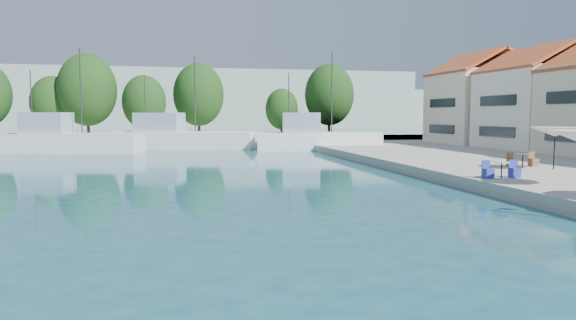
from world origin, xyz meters
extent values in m
cube|color=#9B958C|center=(-8.00, 67.00, 0.30)|extent=(90.00, 16.00, 0.60)
cube|color=#9CAB9F|center=(-30.00, 160.00, 8.00)|extent=(180.00, 40.00, 16.00)
cube|color=#9CAB9F|center=(40.00, 180.00, 6.00)|extent=(140.00, 40.00, 12.00)
cube|color=white|center=(24.00, 42.00, 4.10)|extent=(8.00, 8.50, 7.00)
pyramid|color=#B34F27|center=(24.00, 42.00, 9.40)|extent=(8.40, 8.80, 1.80)
cube|color=beige|center=(24.00, 51.00, 4.35)|extent=(8.60, 8.50, 7.50)
pyramid|color=#B34F27|center=(24.00, 51.00, 9.90)|extent=(9.00, 8.80, 1.80)
cube|color=silver|center=(-17.39, 53.74, 0.70)|extent=(14.15, 6.98, 2.20)
cube|color=#8A99AB|center=(-19.38, 54.27, 2.80)|extent=(4.68, 3.71, 2.00)
cylinder|color=#2D2D2D|center=(-16.07, 53.39, 5.80)|extent=(0.12, 0.12, 8.00)
cylinder|color=#2D2D2D|center=(-20.70, 54.63, 4.80)|extent=(0.10, 0.10, 6.00)
cube|color=white|center=(-6.91, 57.83, 0.70)|extent=(16.21, 8.93, 2.20)
cube|color=#8A99AB|center=(-9.14, 58.59, 2.80)|extent=(5.48, 4.50, 2.00)
cylinder|color=#2D2D2D|center=(-5.42, 57.32, 5.80)|extent=(0.12, 0.12, 8.00)
cylinder|color=#2D2D2D|center=(-10.63, 59.09, 4.80)|extent=(0.10, 0.10, 6.00)
cube|color=white|center=(6.85, 52.44, 0.70)|extent=(12.84, 5.40, 2.20)
cube|color=#8A99AB|center=(5.01, 52.78, 2.80)|extent=(4.12, 3.12, 2.00)
cylinder|color=#2D2D2D|center=(8.08, 52.22, 5.80)|extent=(0.12, 0.12, 8.00)
cylinder|color=#2D2D2D|center=(3.79, 53.00, 4.80)|extent=(0.10, 0.10, 6.00)
cylinder|color=#3F2B19|center=(-22.11, 69.53, 2.31)|extent=(0.36, 0.36, 3.43)
ellipsoid|color=#1B3E13|center=(-22.11, 69.53, 5.05)|extent=(5.21, 5.21, 6.51)
cylinder|color=#3F2B19|center=(-17.91, 68.49, 2.91)|extent=(0.36, 0.36, 4.61)
ellipsoid|color=#1B3E13|center=(-17.91, 68.49, 6.60)|extent=(7.01, 7.01, 8.77)
cylinder|color=#3F2B19|center=(-11.26, 68.14, 2.35)|extent=(0.36, 0.36, 3.51)
ellipsoid|color=#1B3E13|center=(-11.26, 68.14, 5.16)|extent=(5.33, 5.33, 6.66)
cylinder|color=#3F2B19|center=(-4.48, 70.62, 2.76)|extent=(0.36, 0.36, 4.33)
ellipsoid|color=#1B3E13|center=(-4.48, 70.62, 6.23)|extent=(6.58, 6.58, 8.23)
cylinder|color=#3F2B19|center=(6.45, 69.74, 2.05)|extent=(0.36, 0.36, 2.90)
ellipsoid|color=#1B3E13|center=(6.45, 69.74, 4.36)|extent=(4.40, 4.40, 5.50)
cylinder|color=#3F2B19|center=(13.04, 69.57, 2.80)|extent=(0.36, 0.36, 4.40)
ellipsoid|color=#1B3E13|center=(13.04, 69.57, 6.32)|extent=(6.69, 6.69, 8.36)
cylinder|color=black|center=(12.53, 25.92, 1.75)|extent=(0.06, 0.06, 2.31)
cone|color=beige|center=(12.53, 25.92, 2.66)|extent=(2.62, 2.62, 0.50)
cylinder|color=black|center=(7.52, 23.27, 0.97)|extent=(0.06, 0.06, 0.74)
cylinder|color=beige|center=(7.52, 23.27, 1.34)|extent=(0.70, 0.70, 0.04)
cube|color=#2836A3|center=(8.22, 23.27, 0.83)|extent=(0.42, 0.42, 0.46)
cube|color=#2836A3|center=(6.82, 23.27, 0.83)|extent=(0.42, 0.42, 0.46)
cylinder|color=black|center=(11.99, 27.74, 0.97)|extent=(0.06, 0.06, 0.74)
cylinder|color=beige|center=(11.99, 27.74, 1.34)|extent=(0.70, 0.70, 0.04)
cube|color=brown|center=(12.69, 27.74, 0.83)|extent=(0.42, 0.42, 0.46)
cube|color=brown|center=(11.29, 27.74, 0.83)|extent=(0.42, 0.42, 0.46)
camera|label=1|loc=(-7.30, 2.04, 3.54)|focal=32.00mm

